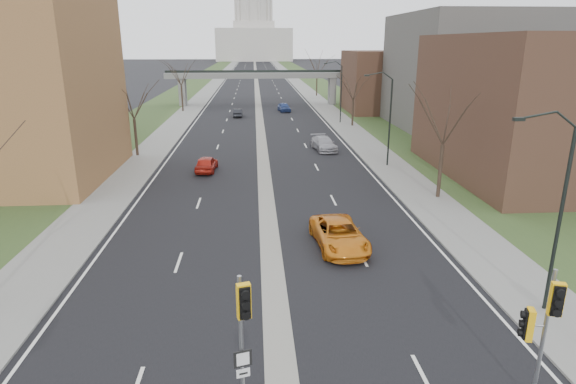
{
  "coord_description": "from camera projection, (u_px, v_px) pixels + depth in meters",
  "views": [
    {
      "loc": [
        -0.77,
        -11.88,
        11.3
      ],
      "look_at": [
        0.93,
        12.53,
        3.69
      ],
      "focal_mm": 30.0,
      "sensor_mm": 36.0,
      "label": 1
    }
  ],
  "objects": [
    {
      "name": "commercial_block_far",
      "position": [
        388.0,
        82.0,
        81.37
      ],
      "size": [
        14.0,
        14.0,
        10.0
      ],
      "primitive_type": "cube",
      "color": "#4D3023",
      "rests_on": "ground"
    },
    {
      "name": "car_right_mid",
      "position": [
        324.0,
        144.0,
        52.62
      ],
      "size": [
        2.74,
        5.31,
        1.47
      ],
      "primitive_type": "imported",
      "rotation": [
        0.0,
        0.0,
        0.14
      ],
      "color": "gray",
      "rests_on": "ground"
    },
    {
      "name": "tree_right_a",
      "position": [
        446.0,
        110.0,
        34.57
      ],
      "size": [
        7.2,
        7.2,
        9.4
      ],
      "color": "#382B21",
      "rests_on": "sidewalk_right"
    },
    {
      "name": "tree_right_c",
      "position": [
        317.0,
        63.0,
        103.98
      ],
      "size": [
        7.65,
        7.65,
        9.99
      ],
      "color": "#382B21",
      "rests_on": "sidewalk_right"
    },
    {
      "name": "grass_verge_right",
      "position": [
        311.0,
        78.0,
        158.78
      ],
      "size": [
        8.0,
        600.0,
        0.1
      ],
      "primitive_type": "cube",
      "color": "#2C431F",
      "rests_on": "ground"
    },
    {
      "name": "median_strip",
      "position": [
        256.0,
        79.0,
        157.6
      ],
      "size": [
        1.2,
        600.0,
        0.02
      ],
      "primitive_type": "cube",
      "color": "gray",
      "rests_on": "ground"
    },
    {
      "name": "sidewalk_right",
      "position": [
        293.0,
        78.0,
        158.38
      ],
      "size": [
        4.0,
        600.0,
        0.12
      ],
      "primitive_type": "cube",
      "color": "gray",
      "rests_on": "ground"
    },
    {
      "name": "grass_verge_left",
      "position": [
        201.0,
        79.0,
        156.39
      ],
      "size": [
        8.0,
        600.0,
        0.1
      ],
      "primitive_type": "cube",
      "color": "#2C431F",
      "rests_on": "ground"
    },
    {
      "name": "car_left_near",
      "position": [
        206.0,
        164.0,
        43.97
      ],
      "size": [
        2.0,
        4.34,
        1.44
      ],
      "primitive_type": "imported",
      "rotation": [
        0.0,
        0.0,
        3.07
      ],
      "color": "#A91F13",
      "rests_on": "ground"
    },
    {
      "name": "signal_pole_median",
      "position": [
        243.0,
        326.0,
        14.02
      ],
      "size": [
        0.64,
        0.82,
        4.88
      ],
      "rotation": [
        0.0,
        0.0,
        0.27
      ],
      "color": "gray",
      "rests_on": "ground"
    },
    {
      "name": "commercial_block_mid",
      "position": [
        470.0,
        73.0,
        63.88
      ],
      "size": [
        18.0,
        22.0,
        15.0
      ],
      "primitive_type": "cube",
      "color": "#56544F",
      "rests_on": "ground"
    },
    {
      "name": "streetlight_near",
      "position": [
        551.0,
        157.0,
        19.1
      ],
      "size": [
        2.61,
        0.2,
        8.7
      ],
      "color": "black",
      "rests_on": "sidewalk_right"
    },
    {
      "name": "pedestrian_bridge",
      "position": [
        258.0,
        79.0,
        89.49
      ],
      "size": [
        34.0,
        3.0,
        6.45
      ],
      "color": "slate",
      "rests_on": "ground"
    },
    {
      "name": "tree_right_b",
      "position": [
        354.0,
        84.0,
        66.24
      ],
      "size": [
        6.3,
        6.3,
        8.22
      ],
      "color": "#382B21",
      "rests_on": "sidewalk_right"
    },
    {
      "name": "car_right_near",
      "position": [
        339.0,
        234.0,
        27.56
      ],
      "size": [
        3.06,
        5.83,
        1.57
      ],
      "primitive_type": "imported",
      "rotation": [
        0.0,
        0.0,
        0.08
      ],
      "color": "orange",
      "rests_on": "ground"
    },
    {
      "name": "commercial_block_near",
      "position": [
        544.0,
        107.0,
        41.2
      ],
      "size": [
        16.0,
        20.0,
        12.0
      ],
      "primitive_type": "cube",
      "color": "#4D3023",
      "rests_on": "ground"
    },
    {
      "name": "streetlight_mid",
      "position": [
        383.0,
        92.0,
        43.86
      ],
      "size": [
        2.61,
        0.2,
        8.7
      ],
      "color": "black",
      "rests_on": "sidewalk_right"
    },
    {
      "name": "capitol",
      "position": [
        254.0,
        31.0,
        314.02
      ],
      "size": [
        48.0,
        42.0,
        55.75
      ],
      "color": "beige",
      "rests_on": "ground"
    },
    {
      "name": "car_right_far",
      "position": [
        284.0,
        107.0,
        82.31
      ],
      "size": [
        2.31,
        4.6,
        1.5
      ],
      "primitive_type": "imported",
      "rotation": [
        0.0,
        0.0,
        0.12
      ],
      "color": "navy",
      "rests_on": "ground"
    },
    {
      "name": "tree_left_c",
      "position": [
        180.0,
        69.0,
        80.35
      ],
      "size": [
        7.65,
        7.65,
        9.99
      ],
      "color": "#382B21",
      "rests_on": "sidewalk_left"
    },
    {
      "name": "car_left_far",
      "position": [
        238.0,
        113.0,
        76.47
      ],
      "size": [
        1.41,
        3.88,
        1.27
      ],
      "primitive_type": "imported",
      "rotation": [
        0.0,
        0.0,
        3.12
      ],
      "color": "black",
      "rests_on": "ground"
    },
    {
      "name": "tree_left_b",
      "position": [
        132.0,
        96.0,
        48.2
      ],
      "size": [
        6.75,
        6.75,
        8.81
      ],
      "color": "#382B21",
      "rests_on": "sidewalk_left"
    },
    {
      "name": "signal_pole_right",
      "position": [
        542.0,
        321.0,
        14.73
      ],
      "size": [
        0.81,
        1.04,
        4.81
      ],
      "rotation": [
        0.0,
        0.0,
        -0.28
      ],
      "color": "gray",
      "rests_on": "ground"
    },
    {
      "name": "sidewalk_left",
      "position": [
        219.0,
        79.0,
        156.79
      ],
      "size": [
        4.0,
        600.0,
        0.12
      ],
      "primitive_type": "cube",
      "color": "gray",
      "rests_on": "ground"
    },
    {
      "name": "streetlight_far",
      "position": [
        336.0,
        74.0,
        68.63
      ],
      "size": [
        2.61,
        0.2,
        8.7
      ],
      "color": "black",
      "rests_on": "sidewalk_right"
    },
    {
      "name": "road_surface",
      "position": [
        256.0,
        79.0,
        157.6
      ],
      "size": [
        20.0,
        600.0,
        0.01
      ],
      "primitive_type": "cube",
      "color": "black",
      "rests_on": "ground"
    }
  ]
}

